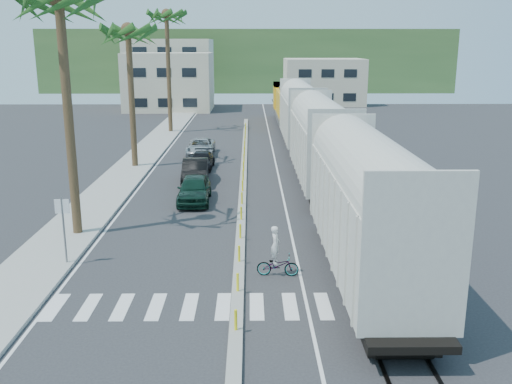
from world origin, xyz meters
The scene contains 16 objects.
ground centered at (0.00, 0.00, 0.00)m, with size 140.00×140.00×0.00m, color #28282B.
sidewalk centered at (-8.50, 25.00, 0.07)m, with size 3.00×90.00×0.15m, color gray.
rails centered at (5.00, 28.00, 0.03)m, with size 1.56×100.00×0.06m.
median centered at (0.00, 19.96, 0.09)m, with size 0.45×60.00×0.85m.
crosswalk centered at (0.00, -2.00, 0.01)m, with size 14.00×2.20×0.01m, color silver.
lane_markings centered at (-2.15, 25.00, 0.00)m, with size 9.42×90.00×0.01m.
freight_train centered at (5.00, 21.04, 2.91)m, with size 3.00×60.94×5.85m.
palm_trees centered at (-8.10, 22.70, 10.81)m, with size 3.50×37.20×13.75m.
street_sign centered at (-7.30, 2.00, 1.97)m, with size 0.60×0.08×3.00m.
buildings centered at (-6.41, 71.66, 4.36)m, with size 38.00×27.00×10.00m.
hillside centered at (0.00, 100.00, 6.00)m, with size 80.00×20.00×12.00m, color #385628.
car_lead centered at (-2.83, 12.02, 0.79)m, with size 1.96×4.69×1.59m, color black.
car_second centered at (-3.23, 16.93, 0.79)m, with size 1.90×4.90×1.59m, color black.
car_third centered at (-3.18, 21.35, 0.63)m, with size 1.93×4.39×1.26m, color black.
car_rear centered at (-3.71, 27.13, 0.67)m, with size 2.26×4.87×1.35m, color #B5B8BB.
cyclist centered at (1.56, 0.81, 0.67)m, with size 0.84×1.78×2.09m.
Camera 1 is at (0.47, -20.69, 9.05)m, focal length 40.00 mm.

